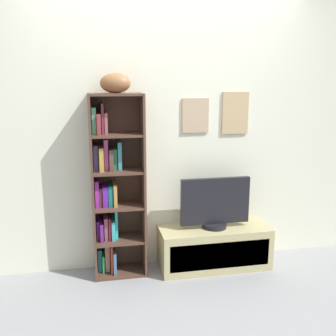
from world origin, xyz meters
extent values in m
cube|color=gray|center=(0.00, 0.00, -0.02)|extent=(5.20, 5.20, 0.04)
cube|color=silver|center=(0.00, 1.13, 1.23)|extent=(4.80, 0.06, 2.47)
cube|color=tan|center=(0.28, 1.09, 1.40)|extent=(0.24, 0.02, 0.31)
cube|color=#A68A84|center=(0.28, 1.09, 1.40)|extent=(0.19, 0.01, 0.26)
cube|color=tan|center=(0.65, 1.09, 1.42)|extent=(0.25, 0.02, 0.38)
cube|color=#94ACB6|center=(0.65, 1.09, 1.42)|extent=(0.20, 0.01, 0.33)
cube|color=#4D3327|center=(-0.66, 0.95, 0.80)|extent=(0.02, 0.29, 1.61)
cube|color=#4D3327|center=(-0.23, 0.95, 0.80)|extent=(0.02, 0.29, 1.61)
cube|color=#4D3327|center=(-0.45, 1.10, 0.80)|extent=(0.46, 0.01, 1.61)
cube|color=#4D3327|center=(-0.45, 0.95, 0.01)|extent=(0.42, 0.28, 0.02)
cube|color=#4D3327|center=(-0.45, 0.95, 0.32)|extent=(0.42, 0.28, 0.02)
cube|color=#4D3327|center=(-0.45, 0.95, 0.64)|extent=(0.42, 0.28, 0.02)
cube|color=#4D3327|center=(-0.45, 0.95, 0.95)|extent=(0.42, 0.28, 0.02)
cube|color=#4D3327|center=(-0.45, 0.95, 1.27)|extent=(0.42, 0.28, 0.02)
cube|color=#4D3327|center=(-0.45, 0.95, 1.60)|extent=(0.42, 0.28, 0.02)
cube|color=#286885|center=(-0.63, 1.01, 0.13)|extent=(0.04, 0.15, 0.21)
cube|color=green|center=(-0.60, 1.00, 0.10)|extent=(0.02, 0.18, 0.16)
cube|color=tan|center=(-0.56, 1.01, 0.14)|extent=(0.04, 0.16, 0.25)
cube|color=maroon|center=(-0.52, 0.98, 0.15)|extent=(0.02, 0.22, 0.26)
cube|color=#3B6987|center=(-0.50, 0.97, 0.12)|extent=(0.03, 0.24, 0.20)
cube|color=purple|center=(-0.63, 1.01, 0.42)|extent=(0.03, 0.17, 0.17)
cube|color=#5B2582|center=(-0.60, 0.98, 0.42)|extent=(0.03, 0.21, 0.16)
cube|color=#7E4051|center=(-0.56, 0.99, 0.44)|extent=(0.03, 0.19, 0.21)
cube|color=maroon|center=(-0.53, 0.99, 0.44)|extent=(0.02, 0.20, 0.20)
cube|color=#3CA9B2|center=(-0.50, 0.99, 0.42)|extent=(0.03, 0.21, 0.17)
cube|color=#33BAB6|center=(-0.47, 1.01, 0.46)|extent=(0.02, 0.17, 0.26)
cube|color=purple|center=(-0.63, 0.99, 0.76)|extent=(0.03, 0.21, 0.23)
cube|color=#522927|center=(-0.60, 0.99, 0.73)|extent=(0.02, 0.20, 0.16)
cube|color=#5F1EA1|center=(-0.56, 0.99, 0.74)|extent=(0.04, 0.21, 0.18)
cube|color=#156165|center=(-0.52, 0.98, 0.74)|extent=(0.04, 0.21, 0.18)
cube|color=#B58142|center=(-0.48, 0.98, 0.75)|extent=(0.03, 0.22, 0.20)
cube|color=#3D385E|center=(-0.63, 1.00, 1.07)|extent=(0.04, 0.19, 0.22)
cube|color=#B28C3C|center=(-0.58, 0.98, 1.06)|extent=(0.04, 0.22, 0.20)
cube|color=#BC519E|center=(-0.54, 1.01, 1.09)|extent=(0.03, 0.16, 0.26)
cube|color=brown|center=(-0.50, 0.99, 1.05)|extent=(0.04, 0.20, 0.18)
cube|color=#277443|center=(-0.46, 1.01, 1.05)|extent=(0.03, 0.15, 0.18)
cube|color=teal|center=(-0.43, 1.01, 1.08)|extent=(0.03, 0.16, 0.24)
cube|color=#519F78|center=(-0.63, 0.99, 1.39)|extent=(0.03, 0.20, 0.22)
cube|color=maroon|center=(-0.59, 0.98, 1.36)|extent=(0.03, 0.23, 0.17)
cube|color=#602936|center=(-0.56, 1.00, 1.40)|extent=(0.02, 0.19, 0.25)
cube|color=#934E53|center=(-0.53, 1.00, 1.36)|extent=(0.03, 0.19, 0.17)
ellipsoid|color=#935D3A|center=(-0.45, 0.95, 1.69)|extent=(0.29, 0.23, 0.16)
cube|color=tan|center=(0.42, 0.91, 0.19)|extent=(1.02, 0.39, 0.39)
cube|color=#7D7551|center=(0.42, 0.72, 0.19)|extent=(0.92, 0.01, 0.25)
cylinder|color=black|center=(0.42, 0.91, 0.41)|extent=(0.22, 0.22, 0.04)
cube|color=black|center=(0.42, 0.91, 0.64)|extent=(0.64, 0.04, 0.43)
cube|color=teal|center=(0.42, 0.89, 0.64)|extent=(0.60, 0.01, 0.39)
camera|label=1|loc=(-0.64, -2.28, 1.70)|focal=41.00mm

